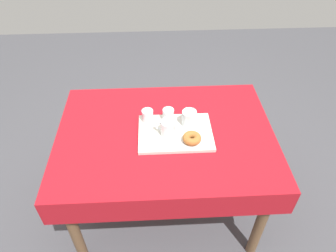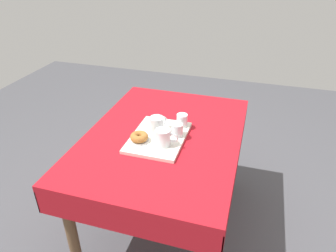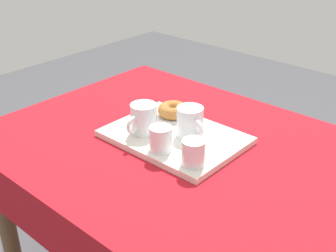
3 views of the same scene
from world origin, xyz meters
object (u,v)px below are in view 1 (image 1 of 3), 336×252
object	(u,v)px
dining_table	(166,144)
serving_tray	(175,133)
tea_mug_left	(168,129)
tea_mug_right	(189,118)
water_glass_far	(148,116)
sugar_donut_left	(192,138)
donut_plate_left	(192,141)
water_glass_near	(168,115)

from	to	relation	value
dining_table	serving_tray	world-z (taller)	serving_tray
dining_table	tea_mug_left	world-z (taller)	tea_mug_left
tea_mug_left	tea_mug_right	xyz separation A→B (m)	(-0.13, -0.08, 0.00)
water_glass_far	sugar_donut_left	size ratio (longest dim) A/B	0.74
donut_plate_left	sugar_donut_left	distance (m)	0.02
tea_mug_left	water_glass_far	world-z (taller)	tea_mug_left
dining_table	serving_tray	bearing A→B (deg)	165.80
dining_table	sugar_donut_left	world-z (taller)	sugar_donut_left
dining_table	sugar_donut_left	size ratio (longest dim) A/B	12.14
tea_mug_right	sugar_donut_left	distance (m)	0.15
tea_mug_left	tea_mug_right	size ratio (longest dim) A/B	0.96
sugar_donut_left	tea_mug_left	bearing A→B (deg)	-26.77
water_glass_near	donut_plate_left	size ratio (longest dim) A/B	0.70
water_glass_near	tea_mug_right	bearing A→B (deg)	158.16
tea_mug_right	serving_tray	bearing A→B (deg)	34.93
water_glass_near	donut_plate_left	world-z (taller)	water_glass_near
dining_table	serving_tray	xyz separation A→B (m)	(-0.06, 0.01, 0.11)
serving_tray	tea_mug_right	bearing A→B (deg)	-145.07
serving_tray	tea_mug_right	xyz separation A→B (m)	(-0.08, -0.06, 0.06)
tea_mug_right	sugar_donut_left	bearing A→B (deg)	90.69
sugar_donut_left	dining_table	bearing A→B (deg)	-35.79
tea_mug_left	sugar_donut_left	size ratio (longest dim) A/B	1.17
dining_table	tea_mug_right	xyz separation A→B (m)	(-0.14, -0.04, 0.17)
donut_plate_left	sugar_donut_left	world-z (taller)	sugar_donut_left
dining_table	donut_plate_left	bearing A→B (deg)	144.21
water_glass_near	water_glass_far	size ratio (longest dim) A/B	1.00
dining_table	tea_mug_left	size ratio (longest dim) A/B	10.39
tea_mug_left	water_glass_near	world-z (taller)	tea_mug_left
serving_tray	water_glass_near	bearing A→B (deg)	-71.60
dining_table	donut_plate_left	world-z (taller)	donut_plate_left
serving_tray	sugar_donut_left	xyz separation A→B (m)	(-0.09, 0.09, 0.04)
tea_mug_right	water_glass_near	world-z (taller)	tea_mug_right
tea_mug_right	water_glass_far	size ratio (longest dim) A/B	1.65
serving_tray	tea_mug_left	size ratio (longest dim) A/B	3.48
donut_plate_left	sugar_donut_left	xyz separation A→B (m)	(0.00, 0.00, 0.02)
sugar_donut_left	water_glass_near	bearing A→B (deg)	-58.15
sugar_donut_left	donut_plate_left	bearing A→B (deg)	0.00
dining_table	water_glass_far	world-z (taller)	water_glass_far
water_glass_near	water_glass_far	world-z (taller)	same
tea_mug_left	water_glass_far	distance (m)	0.17
tea_mug_left	water_glass_near	distance (m)	0.13
serving_tray	tea_mug_left	bearing A→B (deg)	27.61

